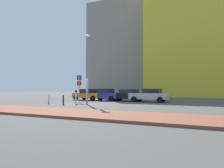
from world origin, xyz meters
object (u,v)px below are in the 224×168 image
object	(u,v)px
parking_sign_post	(79,85)
traffic_bollard_mid	(49,99)
traffic_bollard_far	(63,100)
parked_car_silver	(149,95)
street_lamp	(87,63)
parked_car_black	(127,95)
parking_meter	(76,95)
parked_car_orange	(88,94)
traffic_bollard_near	(76,99)
parked_car_blue	(105,94)

from	to	relation	value
parking_sign_post	traffic_bollard_mid	world-z (taller)	parking_sign_post
traffic_bollard_far	traffic_bollard_mid	bearing A→B (deg)	163.91
parked_car_silver	street_lamp	distance (m)	8.35
parked_car_black	parking_meter	bearing A→B (deg)	-121.04
parked_car_orange	street_lamp	xyz separation A→B (m)	(3.90, -6.51, 3.23)
parked_car_silver	traffic_bollard_mid	world-z (taller)	parked_car_silver
parking_sign_post	parking_meter	xyz separation A→B (m)	(0.59, -1.43, -1.01)
parking_meter	traffic_bollard_far	distance (m)	2.39
parked_car_black	traffic_bollard_near	distance (m)	7.62
parked_car_blue	street_lamp	xyz separation A→B (m)	(1.48, -6.63, 3.22)
parked_car_silver	parking_sign_post	distance (m)	8.01
parked_car_silver	parked_car_orange	bearing A→B (deg)	179.06
parked_car_silver	parked_car_blue	bearing A→B (deg)	177.50
parked_car_blue	parking_sign_post	world-z (taller)	parking_sign_post
parked_car_black	parked_car_silver	distance (m)	2.78
traffic_bollard_near	parked_car_black	bearing A→B (deg)	71.75
parked_car_orange	parking_sign_post	bearing A→B (deg)	-71.26
parked_car_silver	street_lamp	xyz separation A→B (m)	(-4.33, -6.37, 3.21)
parked_car_blue	parking_meter	size ratio (longest dim) A/B	2.92
parked_car_black	parking_sign_post	world-z (taller)	parking_sign_post
parked_car_silver	parking_meter	size ratio (longest dim) A/B	3.18
traffic_bollard_near	street_lamp	bearing A→B (deg)	38.65
street_lamp	traffic_bollard_mid	distance (m)	5.43
parked_car_orange	parked_car_black	world-z (taller)	parked_car_orange
traffic_bollard_far	street_lamp	bearing A→B (deg)	41.41
parked_car_blue	traffic_bollard_far	bearing A→B (deg)	-91.37
parked_car_silver	parking_meter	world-z (taller)	parked_car_silver
parked_car_black	street_lamp	world-z (taller)	street_lamp
traffic_bollard_far	traffic_bollard_near	bearing A→B (deg)	43.93
traffic_bollard_mid	parked_car_silver	bearing A→B (deg)	40.62
parking_meter	traffic_bollard_near	xyz separation A→B (m)	(1.05, -1.53, -0.39)
parked_car_orange	street_lamp	bearing A→B (deg)	-59.08
parked_car_orange	traffic_bollard_far	size ratio (longest dim) A/B	4.46
parked_car_silver	parking_sign_post	bearing A→B (deg)	-149.03
parked_car_black	parking_sign_post	size ratio (longest dim) A/B	1.35
parking_meter	traffic_bollard_far	bearing A→B (deg)	-84.95
parked_car_blue	traffic_bollard_far	distance (m)	8.11
traffic_bollard_near	traffic_bollard_far	world-z (taller)	traffic_bollard_near
parked_car_black	parked_car_silver	xyz separation A→B (m)	(2.77, -0.20, 0.03)
parked_car_silver	traffic_bollard_mid	distance (m)	11.02
parked_car_orange	traffic_bollard_far	distance (m)	8.29
parking_meter	parked_car_blue	bearing A→B (deg)	86.03
parked_car_orange	traffic_bollard_mid	xyz separation A→B (m)	(-0.13, -7.30, -0.32)
traffic_bollard_near	traffic_bollard_mid	world-z (taller)	traffic_bollard_near
traffic_bollard_near	traffic_bollard_far	size ratio (longest dim) A/B	1.09
parked_car_orange	parking_meter	xyz separation A→B (m)	(2.02, -5.64, 0.14)
parked_car_black	traffic_bollard_near	size ratio (longest dim) A/B	4.04
parked_car_black	parked_car_orange	bearing A→B (deg)	-179.32
parking_meter	street_lamp	distance (m)	3.72
parked_car_silver	traffic_bollard_mid	xyz separation A→B (m)	(-8.36, -7.17, -0.34)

